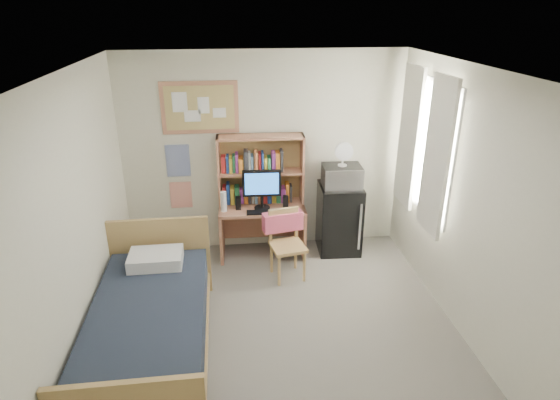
{
  "coord_description": "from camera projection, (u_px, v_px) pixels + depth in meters",
  "views": [
    {
      "loc": [
        -0.46,
        -3.68,
        3.11
      ],
      "look_at": [
        0.1,
        1.2,
        1.02
      ],
      "focal_mm": 30.0,
      "sensor_mm": 36.0,
      "label": 1
    }
  ],
  "objects": [
    {
      "name": "microwave",
      "position": [
        342.0,
        176.0,
        5.95
      ],
      "size": [
        0.5,
        0.39,
        0.28
      ],
      "primitive_type": "cube",
      "rotation": [
        0.0,
        0.0,
        -0.05
      ],
      "color": "silver",
      "rests_on": "mini_fridge"
    },
    {
      "name": "curtain_left",
      "position": [
        437.0,
        157.0,
        4.92
      ],
      "size": [
        0.04,
        0.55,
        1.7
      ],
      "primitive_type": "cube",
      "color": "white",
      "rests_on": "wall_right"
    },
    {
      "name": "ceiling",
      "position": [
        285.0,
        73.0,
        3.61
      ],
      "size": [
        3.6,
        4.2,
        0.02
      ],
      "primitive_type": "cube",
      "color": "silver",
      "rests_on": "wall_back"
    },
    {
      "name": "water_bottle",
      "position": [
        224.0,
        202.0,
        5.82
      ],
      "size": [
        0.08,
        0.08,
        0.26
      ],
      "primitive_type": "cylinder",
      "rotation": [
        0.0,
        0.0,
        -0.03
      ],
      "color": "white",
      "rests_on": "desk"
    },
    {
      "name": "poster_wave",
      "position": [
        178.0,
        161.0,
        5.94
      ],
      "size": [
        0.3,
        0.01,
        0.42
      ],
      "primitive_type": "cube",
      "color": "#254097",
      "rests_on": "wall_back"
    },
    {
      "name": "poster_japan",
      "position": [
        181.0,
        195.0,
        6.12
      ],
      "size": [
        0.28,
        0.01,
        0.36
      ],
      "primitive_type": "cube",
      "color": "#E74628",
      "rests_on": "wall_back"
    },
    {
      "name": "hutch",
      "position": [
        261.0,
        170.0,
        5.96
      ],
      "size": [
        1.1,
        0.32,
        0.89
      ],
      "primitive_type": "cube",
      "rotation": [
        0.0,
        0.0,
        -0.03
      ],
      "color": "tan",
      "rests_on": "desk"
    },
    {
      "name": "desk_chair",
      "position": [
        288.0,
        246.0,
        5.58
      ],
      "size": [
        0.5,
        0.5,
        0.85
      ],
      "primitive_type": "cube",
      "rotation": [
        0.0,
        0.0,
        0.19
      ],
      "color": "tan",
      "rests_on": "floor"
    },
    {
      "name": "monitor",
      "position": [
        262.0,
        190.0,
        5.85
      ],
      "size": [
        0.48,
        0.05,
        0.51
      ],
      "primitive_type": "cube",
      "rotation": [
        0.0,
        0.0,
        -0.03
      ],
      "color": "black",
      "rests_on": "desk"
    },
    {
      "name": "hoodie",
      "position": [
        283.0,
        221.0,
        5.66
      ],
      "size": [
        0.5,
        0.24,
        0.23
      ],
      "primitive_type": "cube",
      "rotation": [
        0.0,
        0.0,
        0.19
      ],
      "color": "#E35674",
      "rests_on": "desk_chair"
    },
    {
      "name": "curtain_right",
      "position": [
        409.0,
        137.0,
        5.65
      ],
      "size": [
        0.04,
        0.55,
        1.7
      ],
      "primitive_type": "cube",
      "color": "white",
      "rests_on": "wall_right"
    },
    {
      "name": "bulletin_board",
      "position": [
        200.0,
        108.0,
        5.7
      ],
      "size": [
        0.94,
        0.03,
        0.64
      ],
      "primitive_type": "cube",
      "color": "tan",
      "rests_on": "wall_back"
    },
    {
      "name": "wall_right",
      "position": [
        477.0,
        214.0,
        4.31
      ],
      "size": [
        0.04,
        4.2,
        2.6
      ],
      "primitive_type": "cube",
      "color": "silver",
      "rests_on": "floor"
    },
    {
      "name": "floor",
      "position": [
        284.0,
        343.0,
        4.63
      ],
      "size": [
        3.6,
        4.2,
        0.02
      ],
      "primitive_type": "cube",
      "color": "gray",
      "rests_on": "ground"
    },
    {
      "name": "pillow",
      "position": [
        156.0,
        259.0,
        4.86
      ],
      "size": [
        0.55,
        0.39,
        0.13
      ],
      "primitive_type": "cube",
      "rotation": [
        0.0,
        0.0,
        0.01
      ],
      "color": "white",
      "rests_on": "bed"
    },
    {
      "name": "bed",
      "position": [
        150.0,
        333.0,
        4.32
      ],
      "size": [
        1.07,
        2.12,
        0.58
      ],
      "primitive_type": "cube",
      "rotation": [
        0.0,
        0.0,
        0.01
      ],
      "color": "#19202D",
      "rests_on": "floor"
    },
    {
      "name": "mini_fridge",
      "position": [
        339.0,
        218.0,
        6.21
      ],
      "size": [
        0.57,
        0.57,
        0.92
      ],
      "primitive_type": "cube",
      "rotation": [
        0.0,
        0.0,
        -0.05
      ],
      "color": "black",
      "rests_on": "floor"
    },
    {
      "name": "desk_fan",
      "position": [
        343.0,
        155.0,
        5.84
      ],
      "size": [
        0.24,
        0.24,
        0.28
      ],
      "primitive_type": "cylinder",
      "rotation": [
        0.0,
        0.0,
        -0.05
      ],
      "color": "white",
      "rests_on": "microwave"
    },
    {
      "name": "speaker_right",
      "position": [
        286.0,
        202.0,
        5.94
      ],
      "size": [
        0.07,
        0.07,
        0.16
      ],
      "primitive_type": "cube",
      "rotation": [
        0.0,
        0.0,
        -0.03
      ],
      "color": "black",
      "rests_on": "desk"
    },
    {
      "name": "window_unit",
      "position": [
        424.0,
        147.0,
        5.29
      ],
      "size": [
        0.1,
        1.4,
        1.7
      ],
      "primitive_type": "cube",
      "color": "white",
      "rests_on": "wall_right"
    },
    {
      "name": "speaker_left",
      "position": [
        238.0,
        203.0,
        5.89
      ],
      "size": [
        0.07,
        0.07,
        0.17
      ],
      "primitive_type": "cube",
      "rotation": [
        0.0,
        0.0,
        -0.03
      ],
      "color": "black",
      "rests_on": "desk"
    },
    {
      "name": "keyboard",
      "position": [
        263.0,
        212.0,
        5.81
      ],
      "size": [
        0.4,
        0.14,
        0.02
      ],
      "primitive_type": "cube",
      "rotation": [
        0.0,
        0.0,
        -0.03
      ],
      "color": "black",
      "rests_on": "desk"
    },
    {
      "name": "wall_back",
      "position": [
        264.0,
        154.0,
        6.04
      ],
      "size": [
        3.6,
        0.04,
        2.6
      ],
      "primitive_type": "cube",
      "color": "silver",
      "rests_on": "floor"
    },
    {
      "name": "desk",
      "position": [
        262.0,
        230.0,
        6.14
      ],
      "size": [
        1.12,
        0.59,
        0.69
      ],
      "primitive_type": "cube",
      "rotation": [
        0.0,
        0.0,
        -0.03
      ],
      "color": "tan",
      "rests_on": "floor"
    },
    {
      "name": "wall_left",
      "position": [
        72.0,
        235.0,
        3.93
      ],
      "size": [
        0.04,
        4.2,
        2.6
      ],
      "primitive_type": "cube",
      "color": "silver",
      "rests_on": "floor"
    }
  ]
}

